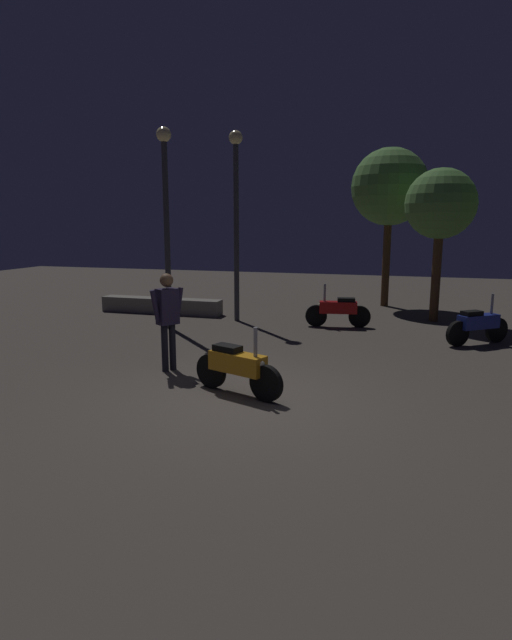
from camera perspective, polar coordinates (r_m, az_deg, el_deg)
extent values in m
plane|color=#4C443D|center=(7.74, -1.15, -9.09)|extent=(40.00, 40.00, 0.00)
cylinder|color=black|center=(8.33, -5.02, -5.68)|extent=(0.56, 0.29, 0.56)
cylinder|color=black|center=(7.66, 1.14, -7.10)|extent=(0.56, 0.29, 0.56)
cube|color=orange|center=(7.92, -2.08, -4.78)|extent=(0.99, 0.61, 0.30)
cube|color=black|center=(7.99, -3.21, -3.16)|extent=(0.50, 0.38, 0.10)
cylinder|color=gray|center=(7.62, -0.06, -2.48)|extent=(0.08, 0.08, 0.45)
sphere|color=#F2EABF|center=(7.64, 0.54, -4.96)|extent=(0.12, 0.12, 0.12)
cylinder|color=black|center=(11.88, 21.58, -1.43)|extent=(0.50, 0.42, 0.56)
cylinder|color=black|center=(12.64, 25.26, -1.01)|extent=(0.50, 0.42, 0.56)
cube|color=navy|center=(12.22, 23.56, -0.16)|extent=(0.94, 0.82, 0.30)
cube|color=black|center=(12.04, 22.95, 0.71)|extent=(0.49, 0.46, 0.10)
cylinder|color=gray|center=(12.40, 24.84, 1.65)|extent=(0.08, 0.08, 0.45)
sphere|color=#F2EABF|center=(12.52, 25.05, 0.21)|extent=(0.12, 0.12, 0.12)
cylinder|color=black|center=(13.34, 11.48, 0.37)|extent=(0.57, 0.19, 0.56)
cylinder|color=black|center=(13.30, 6.75, 0.48)|extent=(0.57, 0.19, 0.56)
cube|color=#B71414|center=(13.27, 9.15, 1.40)|extent=(0.99, 0.45, 0.30)
cube|color=black|center=(13.25, 10.04, 2.24)|extent=(0.47, 0.31, 0.10)
cylinder|color=gray|center=(13.21, 7.67, 3.04)|extent=(0.07, 0.07, 0.45)
sphere|color=#F2EABF|center=(13.26, 7.21, 1.66)|extent=(0.12, 0.12, 0.12)
cylinder|color=black|center=(9.30, -10.14, -3.11)|extent=(0.12, 0.12, 0.86)
cylinder|color=black|center=(9.38, -9.30, -2.96)|extent=(0.12, 0.12, 0.86)
cube|color=#261E38|center=(9.19, -9.86, 1.50)|extent=(0.40, 0.43, 0.64)
sphere|color=brown|center=(9.13, -9.96, 4.40)|extent=(0.24, 0.24, 0.24)
cylinder|color=#261E38|center=(9.07, -11.17, 1.53)|extent=(0.18, 0.21, 0.58)
cylinder|color=#261E38|center=(9.31, -8.60, 1.85)|extent=(0.18, 0.21, 0.58)
cylinder|color=#38383D|center=(12.94, -9.90, 9.05)|extent=(0.14, 0.14, 4.57)
sphere|color=#F9E59E|center=(13.10, -10.26, 19.70)|extent=(0.36, 0.36, 0.36)
cylinder|color=#38383D|center=(13.81, -2.21, 9.49)|extent=(0.14, 0.14, 4.67)
sphere|color=#F9E59E|center=(13.98, -2.28, 19.68)|extent=(0.36, 0.36, 0.36)
cylinder|color=#4C331E|center=(14.62, 19.45, 4.69)|extent=(0.24, 0.24, 2.49)
sphere|color=#568C42|center=(14.57, 19.92, 12.10)|extent=(1.84, 1.84, 1.84)
cylinder|color=#4C331E|center=(16.94, 14.32, 6.43)|extent=(0.24, 0.24, 2.92)
sphere|color=#568C42|center=(16.94, 14.69, 14.18)|extent=(2.38, 2.38, 2.38)
cube|color=gray|center=(15.46, -10.52, 1.59)|extent=(3.72, 0.50, 0.45)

